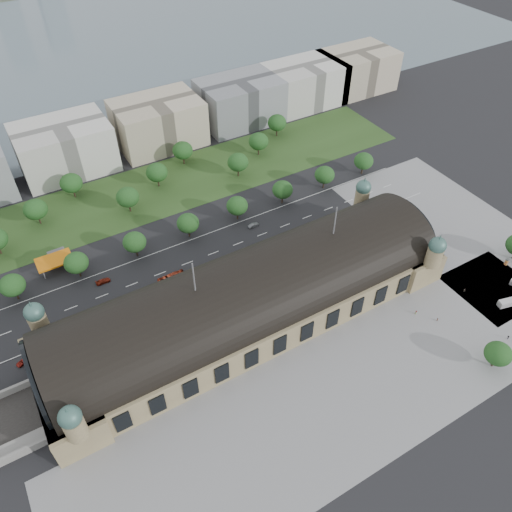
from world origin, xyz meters
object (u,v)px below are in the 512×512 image
pedestrian_2 (465,290)px  parked_car_2 (42,346)px  parked_car_6 (178,291)px  traffic_car_6 (375,202)px  traffic_car_4 (247,259)px  bus_east (274,244)px  parked_car_5 (174,297)px  parked_car_3 (64,337)px  advertising_column (507,262)px  petrol_station (56,258)px  pedestrian_4 (508,338)px  parked_car_4 (157,300)px  parked_car_0 (46,349)px  traffic_car_3 (103,281)px  bus_mid (194,277)px  traffic_car_5 (254,225)px  bus_west (172,278)px  van_south (506,303)px  pedestrian_1 (437,319)px  pedestrian_0 (416,312)px  traffic_car_2 (38,342)px  parked_car_1 (23,362)px

pedestrian_2 → parked_car_2: bearing=62.1°
parked_car_6 → traffic_car_6: bearing=54.7°
traffic_car_4 → bus_east: size_ratio=0.32×
traffic_car_6 → parked_car_5: traffic_car_6 is taller
parked_car_3 → parked_car_6: bearing=60.7°
traffic_car_6 → advertising_column: 62.35m
petrol_station → pedestrian_4: (127.65, -120.39, -2.09)m
parked_car_4 → pedestrian_2: 118.82m
bus_east → pedestrian_4: bus_east is taller
parked_car_5 → parked_car_0: bearing=-120.7°
traffic_car_3 → advertising_column: advertising_column is taller
traffic_car_3 → parked_car_3: (-20.70, -19.80, -0.04)m
parked_car_5 → bus_mid: bearing=82.5°
traffic_car_5 → bus_mid: (-37.04, -16.92, 0.78)m
petrol_station → pedestrian_2: bearing=-36.1°
parked_car_6 → bus_west: (0.57, 7.00, 0.89)m
parked_car_5 → van_south: (106.22, -66.97, 0.59)m
traffic_car_6 → pedestrian_1: bearing=-17.7°
parked_car_0 → pedestrian_2: pedestrian_2 is taller
bus_west → pedestrian_4: bus_west is taller
bus_west → pedestrian_0: (71.32, -61.96, -0.67)m
traffic_car_2 → parked_car_5: traffic_car_2 is taller
parked_car_0 → pedestrian_4: (142.29, -78.23, 0.15)m
parked_car_4 → pedestrian_0: size_ratio=2.23×
parked_car_1 → parked_car_2: parked_car_2 is taller
pedestrian_0 → traffic_car_5: bearing=128.4°
bus_west → parked_car_2: bearing=96.6°
parked_car_3 → parked_car_4: size_ratio=1.16×
van_south → pedestrian_4: van_south is taller
traffic_car_6 → bus_mid: bearing=-83.9°
bus_mid → advertising_column: bus_mid is taller
parked_car_6 → pedestrian_4: size_ratio=2.68×
pedestrian_1 → traffic_car_4: bearing=90.1°
traffic_car_4 → parked_car_4: traffic_car_4 is taller
petrol_station → parked_car_3: size_ratio=3.06×
pedestrian_4 → van_south: bearing=-174.2°
traffic_car_4 → parked_car_2: size_ratio=0.87×
parked_car_4 → parked_car_6: parked_car_6 is taller
traffic_car_6 → pedestrian_4: size_ratio=3.27×
van_south → bus_east: bearing=142.6°
advertising_column → petrol_station: bearing=149.2°
petrol_station → traffic_car_6: size_ratio=2.49×
parked_car_5 → bus_mid: bus_mid is taller
parked_car_5 → pedestrian_2: size_ratio=3.17×
traffic_car_2 → parked_car_3: bearing=81.2°
traffic_car_4 → van_south: size_ratio=0.60×
petrol_station → pedestrian_1: bearing=-42.2°
traffic_car_3 → parked_car_4: 24.71m
traffic_car_2 → parked_car_0: bearing=31.2°
bus_east → pedestrian_4: (45.59, -83.42, -0.86)m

